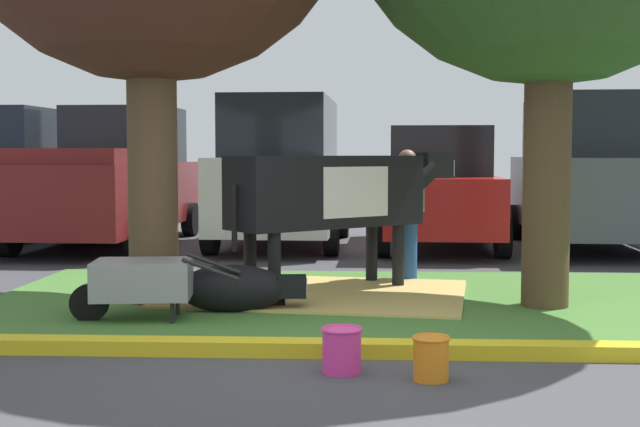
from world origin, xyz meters
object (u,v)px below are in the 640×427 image
at_px(suv_black, 588,172).
at_px(sedan_silver, 438,189).
at_px(person_handler, 407,211).
at_px(pickup_truck_maroon, 111,181).
at_px(cow_holstein, 334,192).
at_px(bucket_pink, 342,349).
at_px(suv_dark_grey, 282,172).
at_px(bucket_orange, 431,357).
at_px(calf_lying, 236,289).
at_px(wheelbarrow, 140,281).

bearing_deg(suv_black, sedan_silver, 179.50).
relative_size(person_handler, pickup_truck_maroon, 0.30).
xyz_separation_m(cow_holstein, pickup_truck_maroon, (-4.05, 4.92, -0.03)).
xyz_separation_m(cow_holstein, person_handler, (0.87, 0.89, -0.27)).
bearing_deg(cow_holstein, bucket_pink, -87.14).
xyz_separation_m(pickup_truck_maroon, suv_dark_grey, (2.99, 0.05, 0.16)).
xyz_separation_m(person_handler, suv_dark_grey, (-1.93, 4.09, 0.39)).
relative_size(bucket_orange, suv_dark_grey, 0.07).
relative_size(bucket_orange, pickup_truck_maroon, 0.06).
bearing_deg(suv_black, bucket_orange, -110.93).
distance_m(cow_holstein, person_handler, 1.27).
height_order(person_handler, suv_black, suv_black).
bearing_deg(sedan_silver, suv_black, -0.50).
bearing_deg(suv_black, bucket_pink, -115.01).
bearing_deg(bucket_orange, sedan_silver, 84.80).
xyz_separation_m(calf_lying, pickup_truck_maroon, (-3.11, 6.22, 0.88)).
distance_m(bucket_orange, suv_dark_grey, 9.01).
bearing_deg(suv_black, suv_dark_grey, 176.77).
xyz_separation_m(cow_holstein, suv_black, (4.04, 4.69, 0.13)).
height_order(bucket_orange, sedan_silver, sedan_silver).
bearing_deg(suv_dark_grey, suv_black, -3.23).
relative_size(suv_dark_grey, sedan_silver, 1.05).
bearing_deg(bucket_orange, suv_black, 69.07).
relative_size(cow_holstein, sedan_silver, 0.60).
xyz_separation_m(cow_holstein, bucket_pink, (0.18, -3.60, -0.97)).
xyz_separation_m(cow_holstein, wheelbarrow, (-1.77, -1.80, -0.76)).
xyz_separation_m(bucket_orange, suv_dark_grey, (-1.87, 8.75, 1.11)).
xyz_separation_m(bucket_pink, sedan_silver, (1.40, 8.31, 0.81)).
xyz_separation_m(calf_lying, suv_black, (4.98, 5.98, 1.03)).
bearing_deg(calf_lying, bucket_orange, -54.81).
relative_size(wheelbarrow, bucket_orange, 5.19).
height_order(cow_holstein, pickup_truck_maroon, pickup_truck_maroon).
height_order(calf_lying, suv_dark_grey, suv_dark_grey).
bearing_deg(cow_holstein, calf_lying, -125.95).
bearing_deg(wheelbarrow, bucket_orange, -37.48).
distance_m(suv_dark_grey, sedan_silver, 2.67).
xyz_separation_m(wheelbarrow, sedan_silver, (3.35, 6.50, 0.60)).
bearing_deg(pickup_truck_maroon, calf_lying, -63.44).
distance_m(wheelbarrow, suv_dark_grey, 6.87).
distance_m(cow_holstein, suv_dark_grey, 5.09).
distance_m(pickup_truck_maroon, suv_black, 8.10).
bearing_deg(pickup_truck_maroon, bucket_pink, -63.61).
bearing_deg(sedan_silver, person_handler, -100.52).
distance_m(cow_holstein, bucket_pink, 3.73).
xyz_separation_m(wheelbarrow, pickup_truck_maroon, (-2.28, 6.72, 0.73)).
xyz_separation_m(person_handler, pickup_truck_maroon, (-4.92, 4.03, 0.24)).
bearing_deg(sedan_silver, pickup_truck_maroon, 177.83).
bearing_deg(bucket_orange, cow_holstein, 102.09).
height_order(calf_lying, person_handler, person_handler).
bearing_deg(calf_lying, cow_holstein, 54.05).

